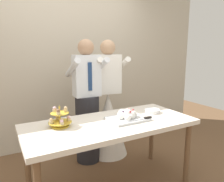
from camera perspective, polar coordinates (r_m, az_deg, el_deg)
The scene contains 7 objects.
rear_wall at distance 3.54m, azimuth -11.79°, elevation 9.41°, with size 5.20×0.10×2.90m, color beige.
dessert_table at distance 2.34m, azimuth -0.29°, elevation -9.87°, with size 1.80×0.80×0.78m.
cupcake_stand at distance 2.22m, azimuth -13.53°, elevation -7.17°, with size 0.23×0.23×0.21m.
main_cake_tray at distance 2.38m, azimuth 4.04°, elevation -6.62°, with size 0.44×0.31×0.12m.
plate_stack at distance 2.68m, azimuth 10.58°, elevation -5.15°, with size 0.18×0.19×0.04m.
person_groom at distance 2.94m, azimuth -6.52°, elevation -4.59°, with size 0.48×0.50×1.66m.
person_bride at distance 3.17m, azimuth -1.04°, elevation -6.48°, with size 0.57×0.56×1.66m.
Camera 1 is at (-1.04, -1.92, 1.53)m, focal length 34.78 mm.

